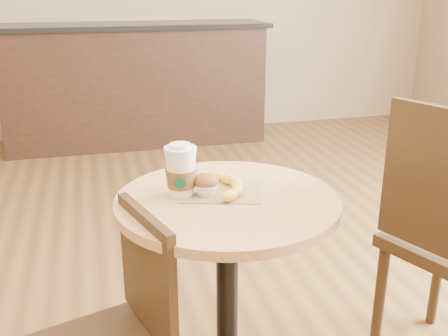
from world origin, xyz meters
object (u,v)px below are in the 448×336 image
muffin (206,184)px  banana (222,185)px  chair_left (118,334)px  cafe_table (227,263)px  coffee_cup (181,173)px

muffin → banana: size_ratio=0.31×
chair_left → muffin: (0.30, 0.18, 0.36)m
cafe_table → coffee_cup: 0.33m
coffee_cup → banana: coffee_cup is taller
cafe_table → muffin: size_ratio=9.75×
chair_left → banana: (0.35, 0.20, 0.34)m
cafe_table → chair_left: bearing=-157.9°
cafe_table → muffin: 0.27m
cafe_table → chair_left: 0.40m
coffee_cup → banana: 0.14m
chair_left → muffin: size_ratio=10.15×
chair_left → muffin: muffin is taller
muffin → banana: (0.06, 0.02, -0.02)m
chair_left → coffee_cup: bearing=113.6°
cafe_table → banana: size_ratio=3.00×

